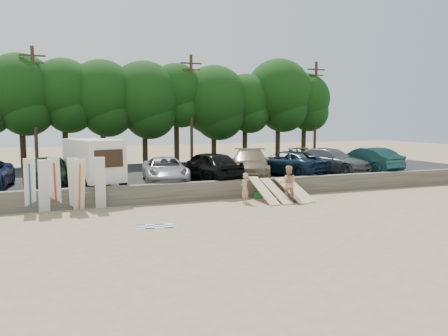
{
  "coord_description": "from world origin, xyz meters",
  "views": [
    {
      "loc": [
        -8.49,
        -19.17,
        4.21
      ],
      "look_at": [
        -0.05,
        3.0,
        1.69
      ],
      "focal_mm": 35.0,
      "sensor_mm": 36.0,
      "label": 1
    }
  ],
  "objects_px": {
    "car_1": "(49,170)",
    "cooler": "(258,195)",
    "car_3": "(208,166)",
    "beachgoer_b": "(288,184)",
    "box_trailer": "(94,160)",
    "car_5": "(286,163)",
    "car_4": "(250,164)",
    "beachgoer_a": "(245,188)",
    "car_7": "(367,159)",
    "car_2": "(165,170)",
    "car_6": "(331,161)"
  },
  "relations": [
    {
      "from": "car_1",
      "to": "cooler",
      "type": "distance_m",
      "value": 11.52
    },
    {
      "from": "car_3",
      "to": "beachgoer_b",
      "type": "xyz_separation_m",
      "value": [
        2.95,
        -4.53,
        -0.63
      ]
    },
    {
      "from": "box_trailer",
      "to": "car_5",
      "type": "relative_size",
      "value": 0.77
    },
    {
      "from": "car_4",
      "to": "beachgoer_a",
      "type": "height_order",
      "value": "car_4"
    },
    {
      "from": "car_7",
      "to": "beachgoer_b",
      "type": "distance_m",
      "value": 10.39
    },
    {
      "from": "box_trailer",
      "to": "car_2",
      "type": "bearing_deg",
      "value": -12.54
    },
    {
      "from": "car_3",
      "to": "car_4",
      "type": "relative_size",
      "value": 0.86
    },
    {
      "from": "car_3",
      "to": "car_4",
      "type": "height_order",
      "value": "car_3"
    },
    {
      "from": "car_5",
      "to": "car_2",
      "type": "bearing_deg",
      "value": -16.85
    },
    {
      "from": "car_1",
      "to": "car_3",
      "type": "relative_size",
      "value": 0.98
    },
    {
      "from": "car_5",
      "to": "car_3",
      "type": "bearing_deg",
      "value": -13.84
    },
    {
      "from": "car_3",
      "to": "car_4",
      "type": "bearing_deg",
      "value": 173.19
    },
    {
      "from": "car_4",
      "to": "car_5",
      "type": "distance_m",
      "value": 2.79
    },
    {
      "from": "car_4",
      "to": "car_2",
      "type": "bearing_deg",
      "value": -152.49
    },
    {
      "from": "cooler",
      "to": "box_trailer",
      "type": "bearing_deg",
      "value": 162.06
    },
    {
      "from": "car_1",
      "to": "cooler",
      "type": "height_order",
      "value": "car_1"
    },
    {
      "from": "car_1",
      "to": "car_7",
      "type": "relative_size",
      "value": 0.98
    },
    {
      "from": "car_7",
      "to": "beachgoer_a",
      "type": "height_order",
      "value": "car_7"
    },
    {
      "from": "car_5",
      "to": "cooler",
      "type": "relative_size",
      "value": 15.15
    },
    {
      "from": "beachgoer_a",
      "to": "car_3",
      "type": "bearing_deg",
      "value": -121.65
    },
    {
      "from": "car_1",
      "to": "car_6",
      "type": "distance_m",
      "value": 18.1
    },
    {
      "from": "car_6",
      "to": "car_1",
      "type": "bearing_deg",
      "value": 155.61
    },
    {
      "from": "car_5",
      "to": "beachgoer_b",
      "type": "relative_size",
      "value": 3.01
    },
    {
      "from": "box_trailer",
      "to": "beachgoer_a",
      "type": "relative_size",
      "value": 2.8
    },
    {
      "from": "car_2",
      "to": "cooler",
      "type": "bearing_deg",
      "value": -28.66
    },
    {
      "from": "car_1",
      "to": "car_2",
      "type": "bearing_deg",
      "value": -179.39
    },
    {
      "from": "car_2",
      "to": "beachgoer_b",
      "type": "relative_size",
      "value": 2.76
    },
    {
      "from": "car_7",
      "to": "car_1",
      "type": "bearing_deg",
      "value": -9.35
    },
    {
      "from": "car_6",
      "to": "car_7",
      "type": "distance_m",
      "value": 2.84
    },
    {
      "from": "car_7",
      "to": "car_2",
      "type": "bearing_deg",
      "value": -6.98
    },
    {
      "from": "car_3",
      "to": "car_4",
      "type": "distance_m",
      "value": 2.99
    },
    {
      "from": "car_3",
      "to": "beachgoer_a",
      "type": "distance_m",
      "value": 4.29
    },
    {
      "from": "car_1",
      "to": "car_3",
      "type": "bearing_deg",
      "value": -178.19
    },
    {
      "from": "car_5",
      "to": "cooler",
      "type": "distance_m",
      "value": 5.63
    },
    {
      "from": "car_6",
      "to": "car_2",
      "type": "bearing_deg",
      "value": 159.01
    },
    {
      "from": "box_trailer",
      "to": "car_4",
      "type": "distance_m",
      "value": 9.57
    },
    {
      "from": "car_2",
      "to": "cooler",
      "type": "xyz_separation_m",
      "value": [
        4.44,
        -3.24,
        -1.27
      ]
    },
    {
      "from": "car_4",
      "to": "beachgoer_b",
      "type": "xyz_separation_m",
      "value": [
        -0.01,
        -4.97,
        -0.62
      ]
    },
    {
      "from": "car_3",
      "to": "beachgoer_a",
      "type": "bearing_deg",
      "value": 82.8
    },
    {
      "from": "car_3",
      "to": "cooler",
      "type": "height_order",
      "value": "car_3"
    },
    {
      "from": "car_1",
      "to": "beachgoer_b",
      "type": "distance_m",
      "value": 12.99
    },
    {
      "from": "car_1",
      "to": "car_6",
      "type": "height_order",
      "value": "car_1"
    },
    {
      "from": "car_2",
      "to": "car_6",
      "type": "xyz_separation_m",
      "value": [
        11.83,
        0.65,
        0.11
      ]
    },
    {
      "from": "car_4",
      "to": "car_7",
      "type": "distance_m",
      "value": 9.11
    },
    {
      "from": "car_2",
      "to": "beachgoer_b",
      "type": "distance_m",
      "value": 7.24
    },
    {
      "from": "box_trailer",
      "to": "car_2",
      "type": "distance_m",
      "value": 4.07
    },
    {
      "from": "car_4",
      "to": "car_6",
      "type": "bearing_deg",
      "value": 26.94
    },
    {
      "from": "beachgoer_b",
      "to": "cooler",
      "type": "bearing_deg",
      "value": -27.36
    },
    {
      "from": "car_1",
      "to": "car_4",
      "type": "xyz_separation_m",
      "value": [
        11.82,
        -0.4,
        0.01
      ]
    },
    {
      "from": "car_1",
      "to": "car_5",
      "type": "distance_m",
      "value": 14.6
    }
  ]
}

